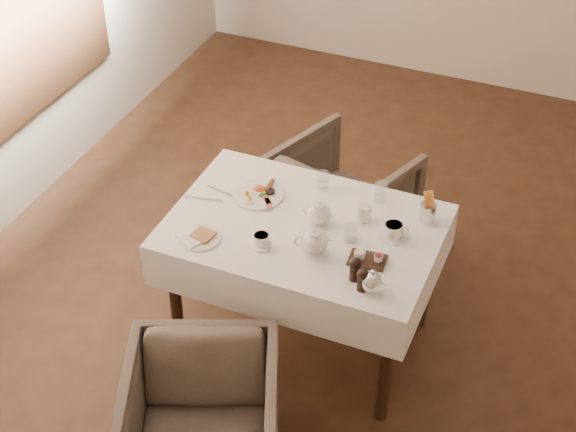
% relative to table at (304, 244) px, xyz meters
% --- Properties ---
extents(table, '(1.28, 0.88, 0.75)m').
position_rel_table_xyz_m(table, '(0.00, 0.00, 0.00)').
color(table, black).
rests_on(table, ground).
extents(armchair_near, '(0.86, 0.87, 0.61)m').
position_rel_table_xyz_m(armchair_near, '(-0.10, -0.90, -0.33)').
color(armchair_near, '#4F423A').
rests_on(armchair_near, ground).
extents(armchair_far, '(0.88, 0.89, 0.64)m').
position_rel_table_xyz_m(armchair_far, '(-0.09, 0.81, -0.32)').
color(armchair_far, '#4F423A').
rests_on(armchair_far, ground).
extents(breakfast_plate, '(0.26, 0.26, 0.03)m').
position_rel_table_xyz_m(breakfast_plate, '(-0.30, 0.13, 0.13)').
color(breakfast_plate, white).
rests_on(breakfast_plate, table).
extents(side_plate, '(0.21, 0.20, 0.02)m').
position_rel_table_xyz_m(side_plate, '(-0.42, -0.29, 0.13)').
color(side_plate, white).
rests_on(side_plate, table).
extents(teapot_centre, '(0.16, 0.12, 0.13)m').
position_rel_table_xyz_m(teapot_centre, '(0.06, 0.04, 0.18)').
color(teapot_centre, white).
rests_on(teapot_centre, table).
extents(teapot_front, '(0.21, 0.19, 0.14)m').
position_rel_table_xyz_m(teapot_front, '(0.12, -0.16, 0.18)').
color(teapot_front, white).
rests_on(teapot_front, table).
extents(creamer, '(0.08, 0.08, 0.08)m').
position_rel_table_xyz_m(creamer, '(0.25, 0.15, 0.16)').
color(creamer, white).
rests_on(creamer, table).
extents(teacup_near, '(0.12, 0.12, 0.06)m').
position_rel_table_xyz_m(teacup_near, '(-0.13, -0.21, 0.14)').
color(teacup_near, white).
rests_on(teacup_near, table).
extents(teacup_far, '(0.14, 0.14, 0.07)m').
position_rel_table_xyz_m(teacup_far, '(0.41, 0.09, 0.15)').
color(teacup_far, white).
rests_on(teacup_far, table).
extents(glass_left, '(0.07, 0.07, 0.09)m').
position_rel_table_xyz_m(glass_left, '(-0.03, 0.32, 0.16)').
color(glass_left, silver).
rests_on(glass_left, table).
extents(glass_mid, '(0.08, 0.08, 0.09)m').
position_rel_table_xyz_m(glass_mid, '(0.24, -0.02, 0.16)').
color(glass_mid, silver).
rests_on(glass_mid, table).
extents(glass_right, '(0.08, 0.08, 0.10)m').
position_rel_table_xyz_m(glass_right, '(0.27, 0.33, 0.16)').
color(glass_right, silver).
rests_on(glass_right, table).
extents(condiment_board, '(0.18, 0.13, 0.04)m').
position_rel_table_xyz_m(condiment_board, '(0.36, -0.13, 0.13)').
color(condiment_board, black).
rests_on(condiment_board, table).
extents(pepper_mill_left, '(0.08, 0.08, 0.12)m').
position_rel_table_xyz_m(pepper_mill_left, '(0.35, -0.27, 0.18)').
color(pepper_mill_left, black).
rests_on(pepper_mill_left, table).
extents(pepper_mill_right, '(0.06, 0.06, 0.11)m').
position_rel_table_xyz_m(pepper_mill_right, '(0.40, -0.32, 0.17)').
color(pepper_mill_right, black).
rests_on(pepper_mill_right, table).
extents(silver_pot, '(0.14, 0.12, 0.12)m').
position_rel_table_xyz_m(silver_pot, '(0.44, -0.31, 0.18)').
color(silver_pot, white).
rests_on(silver_pot, table).
extents(fries_cup, '(0.08, 0.08, 0.17)m').
position_rel_table_xyz_m(fries_cup, '(0.53, 0.26, 0.19)').
color(fries_cup, silver).
rests_on(fries_cup, table).
extents(cutlery_fork, '(0.19, 0.05, 0.00)m').
position_rel_table_xyz_m(cutlery_fork, '(-0.47, 0.09, 0.12)').
color(cutlery_fork, silver).
rests_on(cutlery_fork, table).
extents(cutlery_knife, '(0.20, 0.05, 0.00)m').
position_rel_table_xyz_m(cutlery_knife, '(-0.53, -0.00, 0.12)').
color(cutlery_knife, silver).
rests_on(cutlery_knife, table).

